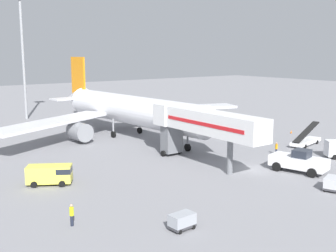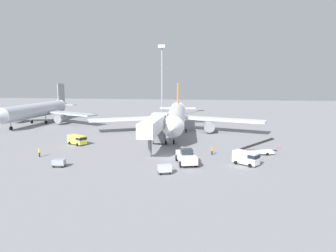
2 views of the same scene
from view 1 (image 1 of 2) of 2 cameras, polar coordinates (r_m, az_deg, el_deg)
The scene contains 13 objects.
ground_plane at distance 52.35m, azimuth 11.06°, elevation -5.77°, with size 300.00×300.00×0.00m, color gray.
airplane_at_gate at distance 70.96m, azimuth -5.41°, elevation 2.17°, with size 48.48×44.04×13.11m.
jet_bridge at distance 52.68m, azimuth 4.37°, elevation 0.36°, with size 3.48×18.37×7.05m.
pushback_tug at distance 52.37m, azimuth 17.31°, elevation -4.60°, with size 4.40×7.04×2.73m.
belt_loader_truck at distance 67.56m, azimuth 18.15°, elevation -1.85°, with size 7.14×3.20×3.27m.
service_van_mid_left at distance 47.05m, azimuth -15.59°, elevation -6.23°, with size 5.00×4.08×2.10m.
baggage_cart_outer_left at distance 46.74m, azimuth 21.33°, elevation -7.19°, with size 2.43×1.94×1.44m.
baggage_cart_rear_left at distance 34.53m, azimuth 1.92°, elevation -12.69°, with size 2.15×1.39×1.33m.
ground_crew_worker_foreground at distance 35.95m, azimuth -12.91°, elevation -11.58°, with size 0.50×0.50×1.87m.
ground_crew_worker_midground at distance 60.11m, azimuth 14.46°, elevation -2.93°, with size 0.41×0.41×1.77m.
safety_cone_alpha at distance 62.70m, azimuth 1.26°, elevation -2.69°, with size 0.38×0.38×0.58m.
safety_cone_bravo at distance 76.83m, azimuth 16.34°, elevation -0.75°, with size 0.36×0.36×0.55m.
apron_light_mast at distance 93.18m, azimuth -19.20°, elevation 11.89°, with size 2.40×2.40×26.02m.
Camera 1 is at (-37.34, -33.89, 14.05)m, focal length 45.04 mm.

